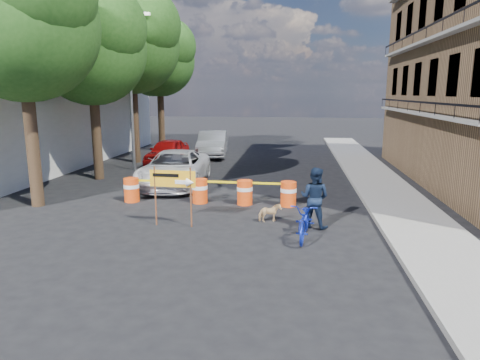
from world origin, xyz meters
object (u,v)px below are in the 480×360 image
(dog, at_px, (270,213))
(sedan_red, at_px, (168,152))
(barrel_far_left, at_px, (132,189))
(barrel_mid_right, at_px, (245,192))
(sedan_silver, at_px, (213,144))
(pedestrian, at_px, (315,198))
(barrel_far_right, at_px, (288,193))
(bicycle, at_px, (306,203))
(suv_white, at_px, (175,169))
(detour_sign, at_px, (178,183))
(barrel_mid_left, at_px, (200,190))

(dog, xyz_separation_m, sedan_red, (-6.48, 10.56, 0.42))
(barrel_far_left, xyz_separation_m, barrel_mid_right, (4.28, 0.10, 0.00))
(sedan_red, relative_size, sedan_silver, 0.85)
(barrel_far_left, bearing_deg, dog, -20.16)
(pedestrian, height_order, sedan_red, pedestrian)
(barrel_far_right, distance_m, bicycle, 3.52)
(sedan_red, bearing_deg, suv_white, -68.21)
(dog, height_order, sedan_silver, sedan_silver)
(barrel_far_left, xyz_separation_m, suv_white, (0.84, 2.97, 0.29))
(barrel_far_right, xyz_separation_m, detour_sign, (-3.28, -2.83, 0.88))
(barrel_mid_right, xyz_separation_m, sedan_silver, (-3.45, 11.83, 0.34))
(barrel_far_right, distance_m, pedestrian, 2.55)
(barrel_mid_right, height_order, pedestrian, pedestrian)
(sedan_red, xyz_separation_m, sedan_silver, (2.00, 3.32, 0.10))
(bicycle, xyz_separation_m, suv_white, (-5.56, 6.34, -0.26))
(barrel_mid_left, relative_size, detour_sign, 0.49)
(pedestrian, relative_size, sedan_red, 0.44)
(pedestrian, distance_m, sedan_red, 13.44)
(barrel_far_right, relative_size, bicycle, 0.44)
(barrel_far_right, xyz_separation_m, sedan_red, (-7.04, 8.54, 0.25))
(barrel_far_left, xyz_separation_m, detour_sign, (2.59, -2.76, 0.88))
(barrel_far_right, bearing_deg, suv_white, 150.11)
(barrel_far_right, height_order, sedan_silver, sedan_silver)
(barrel_far_right, relative_size, suv_white, 0.16)
(sedan_silver, bearing_deg, barrel_mid_right, -80.27)
(suv_white, height_order, sedan_silver, sedan_silver)
(dog, bearing_deg, barrel_mid_left, 29.12)
(barrel_mid_right, height_order, bicycle, bicycle)
(bicycle, distance_m, sedan_red, 14.17)
(detour_sign, height_order, sedan_red, detour_sign)
(barrel_mid_left, height_order, detour_sign, detour_sign)
(barrel_far_left, height_order, sedan_silver, sedan_silver)
(barrel_mid_right, relative_size, barrel_far_right, 1.00)
(barrel_mid_left, distance_m, pedestrian, 4.78)
(bicycle, distance_m, sedan_silver, 16.28)
(barrel_mid_left, xyz_separation_m, detour_sign, (-0.01, -2.90, 0.88))
(barrel_far_left, xyz_separation_m, pedestrian, (6.68, -2.30, 0.46))
(suv_white, bearing_deg, sedan_red, 106.24)
(sedan_silver, bearing_deg, sedan_red, -127.57)
(barrel_mid_right, height_order, suv_white, suv_white)
(pedestrian, bearing_deg, barrel_far_right, -48.90)
(barrel_mid_left, xyz_separation_m, pedestrian, (4.09, -2.44, 0.46))
(barrel_far_left, bearing_deg, barrel_far_right, 0.70)
(barrel_mid_left, relative_size, sedan_silver, 0.18)
(pedestrian, height_order, suv_white, pedestrian)
(pedestrian, relative_size, bicycle, 0.90)
(dog, relative_size, sedan_red, 0.17)
(pedestrian, xyz_separation_m, suv_white, (-5.85, 5.27, -0.16))
(suv_white, bearing_deg, barrel_far_left, -109.04)
(barrel_mid_left, xyz_separation_m, barrel_mid_right, (1.69, -0.04, 0.00))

